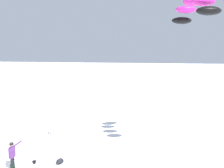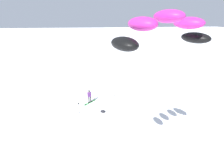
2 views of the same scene
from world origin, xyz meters
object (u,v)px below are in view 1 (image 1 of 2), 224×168
Objects in this scene: snowboarder at (12,153)px; gear_bag_large at (60,161)px; camera_tripod at (35,168)px; traction_kite at (194,9)px; ski_poles at (50,139)px.

snowboarder is 2.78m from gear_bag_large.
snowboarder is at bearing 62.64° from camera_tripod.
gear_bag_large is at bearing -2.32° from camera_tripod.
snowboarder is at bearing 123.51° from gear_bag_large.
traction_kite reaches higher than snowboarder.
gear_bag_large is at bearing -136.29° from ski_poles.
camera_tripod is at bearing -117.36° from snowboarder.
ski_poles is (3.00, -0.72, -0.19)m from snowboarder.
ski_poles is at bearing -13.45° from snowboarder.
camera_tripod is at bearing -161.38° from ski_poles.
gear_bag_large is at bearing -56.49° from snowboarder.
snowboarder reaches higher than gear_bag_large.
snowboarder is 2.35m from camera_tripod.
traction_kite is at bearing -70.26° from snowboarder.
traction_kite is (3.50, -9.75, 8.10)m from snowboarder.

